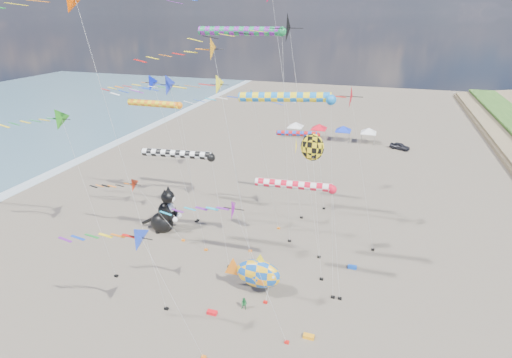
{
  "coord_description": "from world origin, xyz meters",
  "views": [
    {
      "loc": [
        10.88,
        -21.0,
        24.63
      ],
      "look_at": [
        0.42,
        12.0,
        10.17
      ],
      "focal_mm": 28.0,
      "sensor_mm": 36.0,
      "label": 1
    }
  ],
  "objects_px": {
    "fish_inflatable": "(258,274)",
    "child_blue": "(249,272)",
    "person_adult": "(263,276)",
    "parked_car": "(400,146)",
    "cat_inflatable": "(163,209)",
    "child_green": "(244,304)"
  },
  "relations": [
    {
      "from": "cat_inflatable",
      "to": "parked_car",
      "type": "distance_m",
      "value": 50.23
    },
    {
      "from": "fish_inflatable",
      "to": "person_adult",
      "type": "bearing_deg",
      "value": 89.31
    },
    {
      "from": "fish_inflatable",
      "to": "parked_car",
      "type": "relative_size",
      "value": 1.48
    },
    {
      "from": "fish_inflatable",
      "to": "parked_car",
      "type": "bearing_deg",
      "value": 74.89
    },
    {
      "from": "person_adult",
      "to": "parked_car",
      "type": "xyz_separation_m",
      "value": [
        13.41,
        48.05,
        -0.27
      ]
    },
    {
      "from": "person_adult",
      "to": "child_green",
      "type": "xyz_separation_m",
      "value": [
        -0.53,
        -4.06,
        -0.31
      ]
    },
    {
      "from": "cat_inflatable",
      "to": "child_green",
      "type": "distance_m",
      "value": 17.39
    },
    {
      "from": "fish_inflatable",
      "to": "person_adult",
      "type": "xyz_separation_m",
      "value": [
        0.02,
        1.67,
        -1.41
      ]
    },
    {
      "from": "cat_inflatable",
      "to": "child_green",
      "type": "xyz_separation_m",
      "value": [
        13.81,
        -10.3,
        -2.3
      ]
    },
    {
      "from": "fish_inflatable",
      "to": "child_blue",
      "type": "bearing_deg",
      "value": 126.03
    },
    {
      "from": "child_green",
      "to": "person_adult",
      "type": "bearing_deg",
      "value": 86.09
    },
    {
      "from": "cat_inflatable",
      "to": "child_blue",
      "type": "distance_m",
      "value": 14.0
    },
    {
      "from": "cat_inflatable",
      "to": "child_blue",
      "type": "relative_size",
      "value": 5.34
    },
    {
      "from": "fish_inflatable",
      "to": "child_green",
      "type": "bearing_deg",
      "value": -102.14
    },
    {
      "from": "child_green",
      "to": "parked_car",
      "type": "height_order",
      "value": "parked_car"
    },
    {
      "from": "parked_car",
      "to": "cat_inflatable",
      "type": "bearing_deg",
      "value": 169.85
    },
    {
      "from": "person_adult",
      "to": "parked_car",
      "type": "relative_size",
      "value": 0.48
    },
    {
      "from": "child_green",
      "to": "child_blue",
      "type": "distance_m",
      "value": 4.88
    },
    {
      "from": "fish_inflatable",
      "to": "person_adult",
      "type": "relative_size",
      "value": 3.07
    },
    {
      "from": "fish_inflatable",
      "to": "child_green",
      "type": "distance_m",
      "value": 2.99
    },
    {
      "from": "child_green",
      "to": "child_blue",
      "type": "xyz_separation_m",
      "value": [
        -1.19,
        4.73,
        -0.07
      ]
    },
    {
      "from": "child_green",
      "to": "child_blue",
      "type": "bearing_deg",
      "value": 107.69
    }
  ]
}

